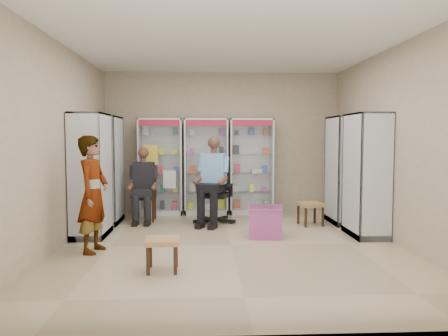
{
  "coord_description": "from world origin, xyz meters",
  "views": [
    {
      "loc": [
        -0.41,
        -6.43,
        1.61
      ],
      "look_at": [
        -0.07,
        0.7,
        1.11
      ],
      "focal_mm": 35.0,
      "sensor_mm": 36.0,
      "label": 1
    }
  ],
  "objects_px": {
    "cabinet_back_left": "(161,167)",
    "cabinet_left_near": "(91,175)",
    "cabinet_left_far": "(106,170)",
    "office_chair": "(214,191)",
    "woven_stool_b": "(162,255)",
    "standing_man": "(93,194)",
    "cabinet_right_far": "(344,170)",
    "seated_shopkeeper": "(214,183)",
    "woven_stool_a": "(310,214)",
    "cabinet_back_right": "(251,166)",
    "wooden_chair": "(144,197)",
    "cabinet_right_near": "(366,175)",
    "pink_trunk": "(265,222)",
    "cabinet_back_mid": "(206,166)"
  },
  "relations": [
    {
      "from": "cabinet_back_left",
      "to": "cabinet_left_near",
      "type": "xyz_separation_m",
      "value": [
        -0.93,
        -2.03,
        0.0
      ]
    },
    {
      "from": "cabinet_back_left",
      "to": "cabinet_left_far",
      "type": "xyz_separation_m",
      "value": [
        -0.93,
        -0.93,
        0.0
      ]
    },
    {
      "from": "office_chair",
      "to": "woven_stool_b",
      "type": "relative_size",
      "value": 3.02
    },
    {
      "from": "office_chair",
      "to": "standing_man",
      "type": "height_order",
      "value": "standing_man"
    },
    {
      "from": "office_chair",
      "to": "woven_stool_b",
      "type": "xyz_separation_m",
      "value": [
        -0.7,
        -2.94,
        -0.4
      ]
    },
    {
      "from": "cabinet_right_far",
      "to": "cabinet_left_near",
      "type": "bearing_deg",
      "value": 101.41
    },
    {
      "from": "seated_shopkeeper",
      "to": "standing_man",
      "type": "height_order",
      "value": "standing_man"
    },
    {
      "from": "woven_stool_a",
      "to": "cabinet_back_right",
      "type": "bearing_deg",
      "value": 125.86
    },
    {
      "from": "cabinet_back_right",
      "to": "wooden_chair",
      "type": "relative_size",
      "value": 2.13
    },
    {
      "from": "cabinet_back_right",
      "to": "office_chair",
      "type": "distance_m",
      "value": 1.36
    },
    {
      "from": "cabinet_right_near",
      "to": "woven_stool_a",
      "type": "distance_m",
      "value": 1.38
    },
    {
      "from": "cabinet_left_far",
      "to": "wooden_chair",
      "type": "bearing_deg",
      "value": 106.39
    },
    {
      "from": "wooden_chair",
      "to": "office_chair",
      "type": "distance_m",
      "value": 1.38
    },
    {
      "from": "cabinet_right_far",
      "to": "cabinet_left_near",
      "type": "distance_m",
      "value": 4.55
    },
    {
      "from": "cabinet_left_far",
      "to": "pink_trunk",
      "type": "distance_m",
      "value": 3.2
    },
    {
      "from": "wooden_chair",
      "to": "standing_man",
      "type": "height_order",
      "value": "standing_man"
    },
    {
      "from": "cabinet_right_near",
      "to": "woven_stool_a",
      "type": "relative_size",
      "value": 4.8
    },
    {
      "from": "cabinet_back_left",
      "to": "cabinet_left_far",
      "type": "distance_m",
      "value": 1.32
    },
    {
      "from": "woven_stool_a",
      "to": "woven_stool_b",
      "type": "distance_m",
      "value": 3.61
    },
    {
      "from": "wooden_chair",
      "to": "office_chair",
      "type": "height_order",
      "value": "office_chair"
    },
    {
      "from": "seated_shopkeeper",
      "to": "standing_man",
      "type": "xyz_separation_m",
      "value": [
        -1.74,
        -1.96,
        0.06
      ]
    },
    {
      "from": "cabinet_back_right",
      "to": "cabinet_right_far",
      "type": "distance_m",
      "value": 1.98
    },
    {
      "from": "cabinet_right_far",
      "to": "woven_stool_b",
      "type": "relative_size",
      "value": 5.04
    },
    {
      "from": "wooden_chair",
      "to": "seated_shopkeeper",
      "type": "bearing_deg",
      "value": -14.32
    },
    {
      "from": "cabinet_right_far",
      "to": "pink_trunk",
      "type": "bearing_deg",
      "value": 123.97
    },
    {
      "from": "cabinet_left_near",
      "to": "woven_stool_b",
      "type": "height_order",
      "value": "cabinet_left_near"
    },
    {
      "from": "cabinet_back_left",
      "to": "office_chair",
      "type": "bearing_deg",
      "value": -43.1
    },
    {
      "from": "cabinet_right_far",
      "to": "cabinet_right_near",
      "type": "bearing_deg",
      "value": -180.0
    },
    {
      "from": "cabinet_left_near",
      "to": "cabinet_back_left",
      "type": "bearing_deg",
      "value": 155.39
    },
    {
      "from": "woven_stool_a",
      "to": "woven_stool_b",
      "type": "relative_size",
      "value": 1.05
    },
    {
      "from": "cabinet_right_far",
      "to": "office_chair",
      "type": "distance_m",
      "value": 2.47
    },
    {
      "from": "cabinet_back_mid",
      "to": "seated_shopkeeper",
      "type": "height_order",
      "value": "cabinet_back_mid"
    },
    {
      "from": "cabinet_back_right",
      "to": "wooden_chair",
      "type": "bearing_deg",
      "value": -161.25
    },
    {
      "from": "cabinet_right_far",
      "to": "pink_trunk",
      "type": "distance_m",
      "value": 2.12
    },
    {
      "from": "cabinet_left_far",
      "to": "standing_man",
      "type": "bearing_deg",
      "value": 7.58
    },
    {
      "from": "woven_stool_a",
      "to": "woven_stool_b",
      "type": "height_order",
      "value": "woven_stool_a"
    },
    {
      "from": "cabinet_left_near",
      "to": "woven_stool_b",
      "type": "distance_m",
      "value": 2.48
    },
    {
      "from": "cabinet_left_far",
      "to": "woven_stool_a",
      "type": "relative_size",
      "value": 4.8
    },
    {
      "from": "pink_trunk",
      "to": "cabinet_back_right",
      "type": "bearing_deg",
      "value": 89.68
    },
    {
      "from": "pink_trunk",
      "to": "woven_stool_b",
      "type": "relative_size",
      "value": 1.3
    },
    {
      "from": "cabinet_back_mid",
      "to": "cabinet_right_far",
      "type": "distance_m",
      "value": 2.82
    },
    {
      "from": "woven_stool_b",
      "to": "wooden_chair",
      "type": "bearing_deg",
      "value": 101.27
    },
    {
      "from": "cabinet_back_mid",
      "to": "cabinet_left_near",
      "type": "height_order",
      "value": "same"
    },
    {
      "from": "cabinet_right_near",
      "to": "cabinet_left_far",
      "type": "relative_size",
      "value": 1.0
    },
    {
      "from": "pink_trunk",
      "to": "woven_stool_b",
      "type": "height_order",
      "value": "pink_trunk"
    },
    {
      "from": "cabinet_left_far",
      "to": "wooden_chair",
      "type": "height_order",
      "value": "cabinet_left_far"
    },
    {
      "from": "cabinet_right_near",
      "to": "woven_stool_a",
      "type": "xyz_separation_m",
      "value": [
        -0.68,
        0.91,
        -0.79
      ]
    },
    {
      "from": "standing_man",
      "to": "cabinet_back_left",
      "type": "bearing_deg",
      "value": -1.51
    },
    {
      "from": "cabinet_back_left",
      "to": "wooden_chair",
      "type": "distance_m",
      "value": 0.94
    },
    {
      "from": "pink_trunk",
      "to": "cabinet_right_far",
      "type": "bearing_deg",
      "value": 33.97
    }
  ]
}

